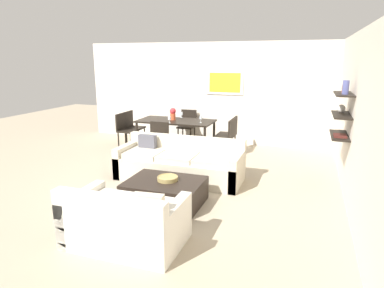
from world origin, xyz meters
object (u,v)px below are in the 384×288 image
object	(u,v)px
wine_glass_head	(181,114)
dining_chair_left_far	(132,125)
dining_chair_right_far	(230,132)
wine_glass_foot	(169,119)
dining_table	(176,123)
centerpiece_vase	(173,113)
wine_glass_right_near	(201,118)
dining_chair_left_near	(125,128)
sofa_beige	(180,164)
dining_chair_foot	(162,137)
dining_chair_right_near	(226,135)
decorative_bowl	(168,178)
loveseat_white	(125,222)
coffee_table	(165,192)
dining_chair_head	(188,124)

from	to	relation	value
wine_glass_head	dining_chair_left_far	bearing A→B (deg)	-171.70
dining_chair_right_far	wine_glass_foot	distance (m)	1.54
dining_table	centerpiece_vase	size ratio (longest dim) A/B	6.30
wine_glass_right_near	centerpiece_vase	xyz separation A→B (m)	(-0.79, 0.15, 0.05)
wine_glass_head	dining_chair_right_far	bearing A→B (deg)	-8.30
dining_chair_left_near	dining_chair_right_far	xyz separation A→B (m)	(2.72, 0.42, 0.00)
wine_glass_head	sofa_beige	bearing A→B (deg)	-70.11
sofa_beige	dining_chair_left_far	xyz separation A→B (m)	(-2.26, 2.27, 0.21)
dining_chair_foot	dining_chair_right_near	size ratio (longest dim) A/B	1.00
decorative_bowl	dining_chair_right_far	distance (m)	3.40
loveseat_white	dining_chair_right_far	bearing A→B (deg)	87.08
wine_glass_right_near	coffee_table	bearing A→B (deg)	-82.90
dining_chair_head	sofa_beige	bearing A→B (deg)	-73.07
centerpiece_vase	coffee_table	bearing A→B (deg)	-70.07
sofa_beige	dining_chair_left_far	distance (m)	3.21
dining_chair_right_far	dining_chair_foot	distance (m)	1.74
loveseat_white	centerpiece_vase	size ratio (longest dim) A/B	4.70
dining_chair_foot	wine_glass_foot	distance (m)	0.59
dining_table	wine_glass_right_near	world-z (taller)	wine_glass_right_near
sofa_beige	wine_glass_head	xyz separation A→B (m)	(-0.89, 2.47, 0.56)
coffee_table	dining_chair_head	size ratio (longest dim) A/B	1.36
sofa_beige	centerpiece_vase	bearing A→B (deg)	115.19
sofa_beige	wine_glass_foot	world-z (taller)	wine_glass_foot
dining_chair_head	dining_chair_right_near	world-z (taller)	same
dining_chair_right_near	decorative_bowl	bearing A→B (deg)	-94.55
loveseat_white	dining_chair_left_far	xyz separation A→B (m)	(-2.48, 4.73, 0.21)
dining_chair_head	dining_chair_right_far	distance (m)	1.52
dining_chair_head	centerpiece_vase	world-z (taller)	centerpiece_vase
loveseat_white	dining_chair_left_near	size ratio (longest dim) A/B	1.62
wine_glass_foot	wine_glass_head	size ratio (longest dim) A/B	1.02
dining_chair_right_near	coffee_table	bearing A→B (deg)	-95.21
dining_chair_right_far	sofa_beige	bearing A→B (deg)	-101.60
dining_chair_left_far	sofa_beige	bearing A→B (deg)	-45.22
dining_chair_right_far	centerpiece_vase	distance (m)	1.52
wine_glass_foot	wine_glass_right_near	world-z (taller)	wine_glass_right_near
dining_chair_head	dining_chair_left_near	distance (m)	1.74
wine_glass_foot	wine_glass_head	distance (m)	0.82
dining_chair_right_near	wine_glass_right_near	xyz separation A→B (m)	(-0.66, 0.10, 0.36)
sofa_beige	dining_chair_left_near	size ratio (longest dim) A/B	2.72
dining_chair_left_near	wine_glass_foot	world-z (taller)	wine_glass_foot
centerpiece_vase	wine_glass_foot	bearing A→B (deg)	-78.30
dining_chair_right_far	dining_chair_foot	xyz separation A→B (m)	(-1.36, -1.09, 0.00)
dining_chair_left_near	centerpiece_vase	bearing A→B (deg)	11.04
wine_glass_foot	wine_glass_head	xyz separation A→B (m)	(-0.00, 0.82, -0.01)
decorative_bowl	dining_chair_right_near	distance (m)	2.98
decorative_bowl	wine_glass_head	xyz separation A→B (m)	(-1.13, 3.59, 0.44)
decorative_bowl	dining_table	xyz separation A→B (m)	(-1.13, 3.18, 0.27)
decorative_bowl	loveseat_white	bearing A→B (deg)	-90.22
decorative_bowl	wine_glass_head	world-z (taller)	wine_glass_head
loveseat_white	wine_glass_right_near	bearing A→B (deg)	95.44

